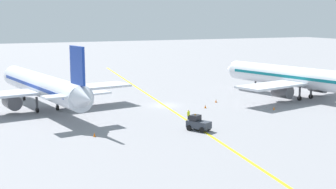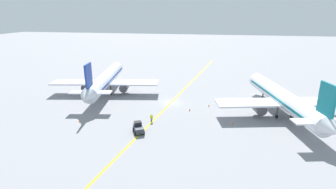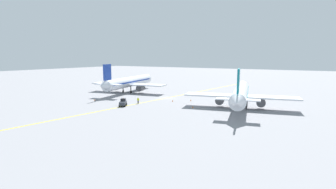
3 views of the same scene
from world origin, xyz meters
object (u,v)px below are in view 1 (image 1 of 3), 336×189
at_px(airplane_adjacent_stand, 299,78).
at_px(traffic_cone_near_nose, 216,101).
at_px(baggage_tug_dark, 198,124).
at_px(ground_crew_worker, 189,115).
at_px(airplane_at_gate, 43,86).
at_px(traffic_cone_by_wingtip, 94,135).
at_px(traffic_cone_mid_apron, 274,108).
at_px(traffic_cone_far_edge, 205,106).

xyz_separation_m(airplane_adjacent_stand, traffic_cone_near_nose, (-15.22, 2.54, -3.43)).
bearing_deg(traffic_cone_near_nose, airplane_adjacent_stand, -9.47).
height_order(baggage_tug_dark, ground_crew_worker, baggage_tug_dark).
bearing_deg(airplane_at_gate, traffic_cone_by_wingtip, -81.98).
relative_size(baggage_tug_dark, traffic_cone_near_nose, 6.09).
bearing_deg(ground_crew_worker, traffic_cone_by_wingtip, -168.94).
distance_m(airplane_adjacent_stand, traffic_cone_mid_apron, 12.64).
xyz_separation_m(traffic_cone_near_nose, traffic_cone_by_wingtip, (-24.92, -13.98, 0.00)).
xyz_separation_m(airplane_adjacent_stand, traffic_cone_mid_apron, (-10.17, -6.68, -3.43)).
xyz_separation_m(ground_crew_worker, traffic_cone_by_wingtip, (-14.08, -2.75, -0.63)).
distance_m(traffic_cone_by_wingtip, traffic_cone_far_edge, 23.26).
xyz_separation_m(airplane_adjacent_stand, traffic_cone_by_wingtip, (-40.14, -11.44, -3.43)).
height_order(ground_crew_worker, traffic_cone_mid_apron, ground_crew_worker).
xyz_separation_m(ground_crew_worker, traffic_cone_near_nose, (10.84, 11.22, -0.63)).
relative_size(baggage_tug_dark, traffic_cone_far_edge, 6.09).
height_order(baggage_tug_dark, traffic_cone_near_nose, baggage_tug_dark).
distance_m(traffic_cone_mid_apron, traffic_cone_far_edge, 10.67).
relative_size(ground_crew_worker, traffic_cone_near_nose, 3.05).
height_order(airplane_adjacent_stand, traffic_cone_mid_apron, airplane_adjacent_stand).
relative_size(airplane_adjacent_stand, traffic_cone_near_nose, 64.02).
xyz_separation_m(airplane_adjacent_stand, traffic_cone_far_edge, (-19.29, -1.13, -3.43)).
bearing_deg(traffic_cone_near_nose, airplane_at_gate, 168.85).
distance_m(airplane_adjacent_stand, baggage_tug_dark, 30.61).
bearing_deg(traffic_cone_near_nose, ground_crew_worker, -134.00).
relative_size(airplane_at_gate, baggage_tug_dark, 10.57).
distance_m(baggage_tug_dark, traffic_cone_by_wingtip, 13.14).
bearing_deg(baggage_tug_dark, traffic_cone_far_edge, 57.81).
distance_m(baggage_tug_dark, traffic_cone_far_edge, 14.90).
relative_size(airplane_at_gate, traffic_cone_mid_apron, 64.42).
distance_m(airplane_at_gate, traffic_cone_mid_apron, 36.01).
relative_size(traffic_cone_near_nose, traffic_cone_by_wingtip, 1.00).
bearing_deg(traffic_cone_by_wingtip, airplane_adjacent_stand, 15.91).
xyz_separation_m(traffic_cone_mid_apron, traffic_cone_by_wingtip, (-29.97, -4.76, 0.00)).
bearing_deg(traffic_cone_far_edge, traffic_cone_mid_apron, -31.32).
bearing_deg(baggage_tug_dark, ground_crew_worker, 77.05).
bearing_deg(traffic_cone_mid_apron, traffic_cone_by_wingtip, -170.98).
bearing_deg(airplane_at_gate, traffic_cone_far_edge, -21.14).
bearing_deg(airplane_at_gate, ground_crew_worker, -44.75).
xyz_separation_m(baggage_tug_dark, traffic_cone_far_edge, (7.93, 12.60, -0.63)).
bearing_deg(ground_crew_worker, traffic_cone_far_edge, 48.12).
xyz_separation_m(traffic_cone_near_nose, traffic_cone_mid_apron, (5.05, -9.22, 0.00)).
height_order(airplane_at_gate, traffic_cone_mid_apron, airplane_at_gate).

